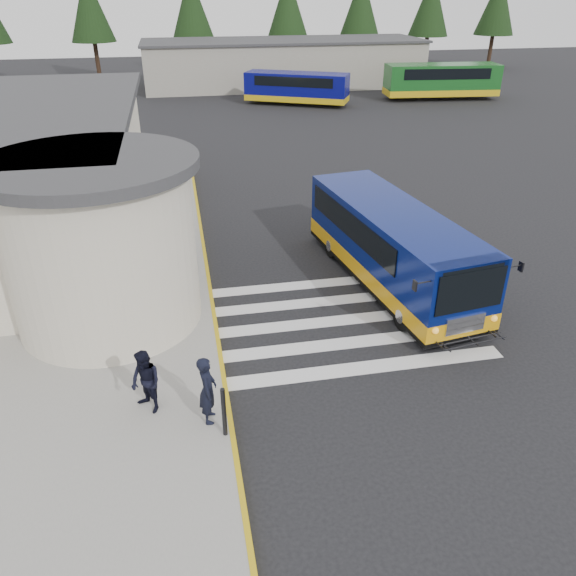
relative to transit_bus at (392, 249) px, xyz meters
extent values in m
plane|color=black|center=(-1.96, -1.30, -1.23)|extent=(140.00, 140.00, 0.00)
cube|color=gray|center=(-10.96, 2.70, -1.16)|extent=(10.00, 34.00, 0.15)
cube|color=gold|center=(-6.01, 2.70, -1.15)|extent=(0.12, 34.00, 0.16)
cylinder|color=beige|center=(-8.96, -0.80, 1.17)|extent=(5.20, 5.20, 4.50)
cylinder|color=#38383A|center=(-8.96, -0.80, 3.57)|extent=(5.80, 5.80, 0.30)
cube|color=black|center=(-8.44, 3.70, 0.02)|extent=(0.08, 1.20, 2.20)
cube|color=#38383A|center=(-7.96, 3.70, 1.32)|extent=(1.20, 1.80, 0.12)
cube|color=silver|center=(-2.46, -4.50, -1.22)|extent=(8.00, 0.55, 0.01)
cube|color=silver|center=(-2.46, -3.30, -1.22)|extent=(8.00, 0.55, 0.01)
cube|color=silver|center=(-2.46, -2.10, -1.22)|extent=(8.00, 0.55, 0.01)
cube|color=silver|center=(-2.46, -0.90, -1.22)|extent=(8.00, 0.55, 0.01)
cube|color=silver|center=(-2.46, 0.30, -1.22)|extent=(8.00, 0.55, 0.01)
cube|color=gray|center=(4.04, 40.70, 0.77)|extent=(26.00, 8.00, 4.00)
cube|color=#38383A|center=(4.04, 40.70, 2.87)|extent=(26.40, 8.40, 0.20)
cylinder|color=black|center=(-13.96, 48.70, 0.57)|extent=(0.44, 0.44, 3.60)
cone|color=black|center=(-13.96, 48.70, 5.57)|extent=(4.40, 4.40, 6.40)
cylinder|color=black|center=(-3.96, 48.70, 0.57)|extent=(0.44, 0.44, 3.60)
cone|color=black|center=(-3.96, 48.70, 5.57)|extent=(4.40, 4.40, 6.40)
cylinder|color=black|center=(6.04, 48.70, 0.57)|extent=(0.44, 0.44, 3.60)
cone|color=black|center=(6.04, 48.70, 5.57)|extent=(4.40, 4.40, 6.40)
cylinder|color=black|center=(14.04, 48.70, 0.57)|extent=(0.44, 0.44, 3.60)
cone|color=black|center=(14.04, 48.70, 5.57)|extent=(4.40, 4.40, 6.40)
cylinder|color=black|center=(22.04, 48.70, 0.57)|extent=(0.44, 0.44, 3.60)
cone|color=black|center=(22.04, 48.70, 5.57)|extent=(4.40, 4.40, 6.40)
cylinder|color=black|center=(30.04, 48.70, 0.57)|extent=(0.44, 0.44, 3.60)
cone|color=black|center=(30.04, 48.70, 5.57)|extent=(4.40, 4.40, 6.40)
cube|color=#071459|center=(0.00, 0.03, 0.24)|extent=(3.51, 8.66, 2.20)
cube|color=orange|center=(0.00, 0.03, -0.59)|extent=(3.55, 8.70, 0.52)
cube|color=black|center=(0.00, 0.03, -0.90)|extent=(3.54, 8.69, 0.21)
cube|color=black|center=(0.60, -4.15, 0.59)|extent=(2.04, 0.35, 1.17)
cube|color=silver|center=(0.60, -4.16, -0.44)|extent=(1.21, 0.23, 0.51)
cube|color=black|center=(-1.29, 0.60, 0.69)|extent=(0.92, 6.11, 0.84)
cube|color=black|center=(1.07, 0.94, 0.69)|extent=(0.92, 6.11, 0.84)
cylinder|color=black|center=(-0.62, -2.89, -0.78)|extent=(0.41, 0.93, 0.90)
cylinder|color=black|center=(1.41, -2.60, -0.78)|extent=(0.41, 0.93, 0.90)
cylinder|color=black|center=(-1.37, 2.29, -0.78)|extent=(0.41, 0.93, 0.90)
cylinder|color=black|center=(0.67, 2.59, -0.78)|extent=(0.41, 0.93, 0.90)
cube|color=black|center=(-1.04, -4.23, 0.97)|extent=(0.07, 0.17, 0.28)
cube|color=black|center=(2.20, -3.76, 0.97)|extent=(0.07, 0.17, 0.28)
imported|color=black|center=(-6.46, -5.85, -0.24)|extent=(0.47, 0.66, 1.69)
imported|color=black|center=(-7.82, -5.25, -0.28)|extent=(0.96, 0.98, 1.60)
cylinder|color=black|center=(-6.16, -6.41, -0.45)|extent=(0.10, 0.10, 1.26)
cube|color=#08095F|center=(3.37, 31.20, 0.21)|extent=(8.49, 5.84, 2.13)
cube|color=gold|center=(3.37, 31.20, -0.66)|extent=(8.53, 5.88, 0.46)
cube|color=black|center=(3.37, 31.20, 0.72)|extent=(6.86, 5.04, 0.74)
cube|color=#15501B|center=(16.03, 31.24, 0.41)|extent=(9.73, 3.53, 2.43)
cube|color=gold|center=(16.03, 31.24, -0.57)|extent=(9.77, 3.57, 0.53)
cube|color=black|center=(16.03, 31.24, 0.99)|extent=(7.63, 3.39, 0.85)
camera|label=1|loc=(-6.60, -15.86, 7.73)|focal=35.00mm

